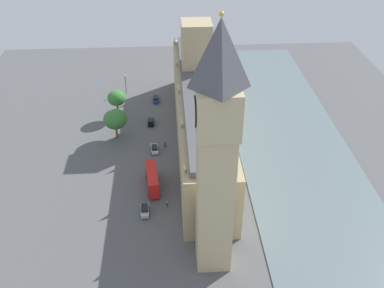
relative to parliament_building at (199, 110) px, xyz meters
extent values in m
plane|color=#565659|center=(1.99, 1.65, -9.30)|extent=(147.27, 147.27, 0.00)
cube|color=slate|center=(-26.03, 1.65, -9.17)|extent=(31.06, 132.54, 0.25)
cube|color=tan|center=(-0.01, 1.65, -1.39)|extent=(12.32, 77.27, 15.81)
cube|color=tan|center=(-0.01, -12.26, 5.83)|extent=(8.48, 8.48, 30.25)
cube|color=#4C4C54|center=(-0.01, 1.65, 7.32)|extent=(9.36, 74.18, 1.60)
cone|color=tan|center=(5.76, -33.12, 7.81)|extent=(1.20, 1.20, 2.59)
cone|color=tan|center=(5.76, -15.74, 7.50)|extent=(1.20, 1.20, 1.97)
cone|color=tan|center=(5.76, 1.65, 7.86)|extent=(1.20, 1.20, 2.68)
cone|color=tan|center=(5.76, 19.03, 7.85)|extent=(1.20, 1.20, 2.67)
cone|color=tan|center=(5.76, 36.42, 7.46)|extent=(1.20, 1.20, 1.88)
cube|color=tan|center=(0.51, 45.50, 6.06)|extent=(6.52, 6.52, 30.71)
cube|color=tan|center=(0.51, 45.50, 25.65)|extent=(7.17, 7.17, 8.48)
cylinder|color=silver|center=(4.24, 45.50, 25.65)|extent=(0.25, 4.95, 4.95)
torus|color=black|center=(4.24, 45.50, 25.65)|extent=(0.24, 5.19, 5.19)
cylinder|color=silver|center=(0.51, 41.77, 25.65)|extent=(4.95, 0.25, 4.95)
torus|color=black|center=(0.51, 41.77, 25.65)|extent=(5.19, 0.24, 5.19)
pyramid|color=#4C4C54|center=(0.51, 45.50, 35.42)|extent=(7.17, 7.17, 11.07)
sphere|color=gold|center=(0.51, 45.50, 41.35)|extent=(0.80, 0.80, 0.80)
cube|color=navy|center=(12.61, -23.37, -8.58)|extent=(1.87, 4.79, 0.75)
cube|color=black|center=(12.60, -23.13, -7.88)|extent=(1.53, 2.70, 0.65)
cylinder|color=black|center=(13.44, -24.86, -8.96)|extent=(0.27, 0.69, 0.68)
cylinder|color=black|center=(11.86, -24.90, -8.96)|extent=(0.27, 0.69, 0.68)
cylinder|color=black|center=(13.35, -21.83, -8.96)|extent=(0.27, 0.69, 0.68)
cylinder|color=black|center=(11.77, -21.87, -8.96)|extent=(0.27, 0.69, 0.68)
cube|color=black|center=(13.98, -8.69, -8.58)|extent=(1.90, 4.20, 0.75)
cube|color=black|center=(13.98, -8.48, -7.88)|extent=(1.57, 2.36, 0.65)
cylinder|color=black|center=(14.84, -10.00, -8.96)|extent=(0.27, 0.69, 0.68)
cylinder|color=black|center=(13.20, -10.04, -8.96)|extent=(0.27, 0.69, 0.68)
cylinder|color=black|center=(14.77, -7.34, -8.96)|extent=(0.27, 0.69, 0.68)
cylinder|color=black|center=(13.13, -7.38, -8.96)|extent=(0.27, 0.69, 0.68)
cube|color=silver|center=(12.75, 5.80, -8.58)|extent=(2.26, 4.57, 0.75)
cube|color=black|center=(12.73, 6.02, -7.88)|extent=(1.79, 2.61, 0.65)
cylinder|color=black|center=(13.73, 4.47, -8.96)|extent=(0.31, 0.70, 0.68)
cylinder|color=black|center=(12.03, 4.31, -8.96)|extent=(0.31, 0.70, 0.68)
cylinder|color=black|center=(13.47, 7.28, -8.96)|extent=(0.31, 0.70, 0.68)
cylinder|color=black|center=(11.77, 7.13, -8.96)|extent=(0.31, 0.70, 0.68)
cube|color=red|center=(13.06, 21.56, -6.65)|extent=(3.56, 10.70, 4.20)
cube|color=black|center=(13.06, 21.56, -6.56)|extent=(3.58, 10.31, 0.70)
cylinder|color=black|center=(11.54, 25.10, -8.75)|extent=(0.46, 1.13, 1.10)
cylinder|color=black|center=(13.83, 25.34, -8.75)|extent=(0.46, 1.13, 1.10)
cylinder|color=black|center=(12.29, 17.79, -8.75)|extent=(0.46, 1.13, 1.10)
cylinder|color=black|center=(14.58, 18.03, -8.75)|extent=(0.46, 1.13, 1.10)
cube|color=#B7B7BC|center=(14.73, 30.80, -8.58)|extent=(2.05, 4.51, 0.75)
cube|color=black|center=(14.74, 30.58, -7.88)|extent=(1.66, 2.55, 0.65)
cylinder|color=black|center=(13.82, 32.18, -8.96)|extent=(0.28, 0.69, 0.68)
cylinder|color=black|center=(15.49, 32.26, -8.96)|extent=(0.28, 0.69, 0.68)
cylinder|color=black|center=(13.96, 29.35, -8.96)|extent=(0.28, 0.69, 0.68)
cylinder|color=black|center=(15.63, 29.43, -8.96)|extent=(0.28, 0.69, 0.68)
cylinder|color=#336B60|center=(9.54, 28.83, -8.62)|extent=(0.48, 0.48, 1.35)
sphere|color=beige|center=(9.54, 28.83, -7.82)|extent=(0.26, 0.26, 0.26)
cube|color=black|center=(9.52, 29.11, -8.56)|extent=(0.32, 0.13, 0.24)
cylinder|color=navy|center=(9.76, 3.81, -8.63)|extent=(0.61, 0.61, 1.33)
sphere|color=#8C6647|center=(9.76, 3.81, -7.84)|extent=(0.26, 0.26, 0.26)
cube|color=gray|center=(10.01, 3.95, -8.57)|extent=(0.24, 0.31, 0.24)
cylinder|color=brown|center=(24.18, -13.42, -6.94)|extent=(0.56, 0.56, 4.71)
ellipsoid|color=#387533|center=(24.18, -13.42, -2.51)|extent=(5.53, 5.53, 4.70)
cylinder|color=brown|center=(23.61, -1.40, -7.33)|extent=(0.56, 0.56, 3.94)
ellipsoid|color=#387533|center=(23.61, -1.40, -2.86)|extent=(6.66, 6.66, 5.66)
cylinder|color=black|center=(22.76, -29.82, -6.17)|extent=(0.18, 0.18, 6.26)
sphere|color=#F2EAC6|center=(22.76, -29.82, -2.76)|extent=(0.56, 0.56, 0.56)
camera|label=1|loc=(8.39, 107.14, 60.91)|focal=41.43mm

